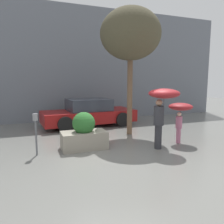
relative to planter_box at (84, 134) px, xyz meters
The scene contains 8 objects.
ground_plane 1.50m from the planter_box, 57.27° to the right, with size 40.00×40.00×0.00m, color slate.
building_facade 5.92m from the planter_box, 81.73° to the left, with size 18.00×0.30×6.00m.
planter_box is the anchor object (origin of this frame).
person_adult 2.61m from the planter_box, 20.71° to the right, with size 0.94×0.94×1.87m.
person_child 3.32m from the planter_box, ahead, with size 0.80×0.80×1.37m.
parked_car_near 3.61m from the planter_box, 73.10° to the left, with size 4.44×2.25×1.27m.
street_tree 4.16m from the planter_box, 30.21° to the left, with size 2.30×2.30×4.83m.
parking_meter 1.47m from the planter_box, behind, with size 0.14×0.14×1.20m.
Camera 1 is at (-2.27, -5.30, 2.09)m, focal length 35.00 mm.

